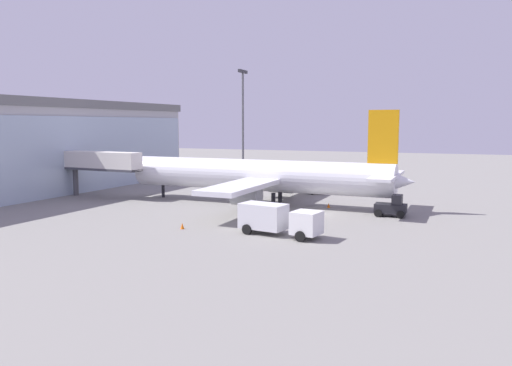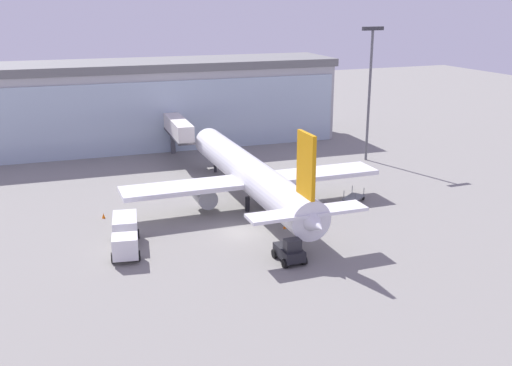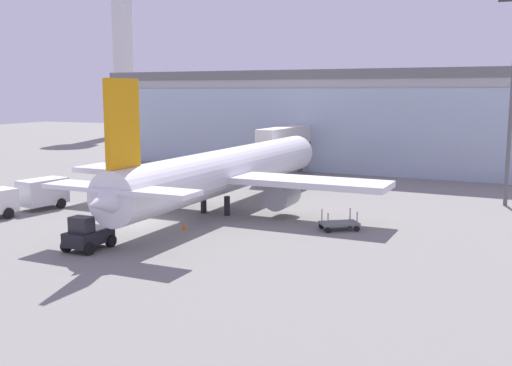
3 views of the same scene
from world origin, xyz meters
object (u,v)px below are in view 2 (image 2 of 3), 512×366
Objects in this scene: safety_cone_wingtip at (104,216)px; jet_bridge at (178,129)px; apron_light_mast at (370,83)px; airplane at (251,175)px; catering_truck at (125,234)px; baggage_cart at (354,198)px; pushback_tug at (290,251)px; safety_cone_nose at (285,226)px.

jet_bridge is at bearing 56.16° from safety_cone_wingtip.
apron_light_mast is 33.55× the size of safety_cone_wingtip.
jet_bridge is at bearing 8.31° from airplane.
catering_truck is 26.61m from baggage_cart.
pushback_tug is (-24.72, -27.45, -9.99)m from apron_light_mast.
airplane is 65.72× the size of safety_cone_wingtip.
catering_truck is at bearing 177.10° from safety_cone_nose.
jet_bridge is 3.75× the size of baggage_cart.
apron_light_mast is at bearing 19.01° from baggage_cart.
safety_cone_wingtip is (-13.55, 17.08, -0.70)m from pushback_tug.
jet_bridge is 37.24m from pushback_tug.
jet_bridge is 31.68m from catering_truck.
safety_cone_nose is (15.67, -0.80, -1.19)m from catering_truck.
airplane is 16.36m from safety_cone_wingtip.
safety_cone_nose is at bearing 97.37° from catering_truck.
jet_bridge is at bearing 95.87° from safety_cone_nose.
safety_cone_wingtip is at bearing -164.77° from catering_truck.
apron_light_mast is 33.55× the size of safety_cone_nose.
jet_bridge is at bearing 158.87° from apron_light_mast.
safety_cone_nose is at bearing -175.24° from airplane.
jet_bridge is 3.73× the size of pushback_tug.
catering_truck is 2.36× the size of baggage_cart.
pushback_tug is (-13.54, -11.97, 0.47)m from baggage_cart.
baggage_cart is (26.32, 3.79, -0.97)m from catering_truck.
airplane reaches higher than safety_cone_nose.
apron_light_mast is 26.39m from airplane.
catering_truck is at bearing -85.04° from safety_cone_wingtip.
safety_cone_nose is 1.00× the size of safety_cone_wingtip.
catering_truck is at bearing -152.79° from apron_light_mast.
safety_cone_nose is at bearing 168.14° from baggage_cart.
apron_light_mast reaches higher than baggage_cart.
catering_truck reaches higher than baggage_cart.
pushback_tug is at bearing 67.66° from catering_truck.
baggage_cart is at bearing 108.47° from catering_truck.
pushback_tug is at bearing -173.70° from baggage_cart.
jet_bridge is 28.88m from baggage_cart.
apron_light_mast reaches higher than jet_bridge.
airplane reaches higher than pushback_tug.
safety_cone_nose is at bearing -30.55° from safety_cone_wingtip.
baggage_cart reaches higher than safety_cone_wingtip.
baggage_cart is at bearing -10.69° from safety_cone_wingtip.
safety_cone_nose is (-21.82, -20.07, -10.69)m from apron_light_mast.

